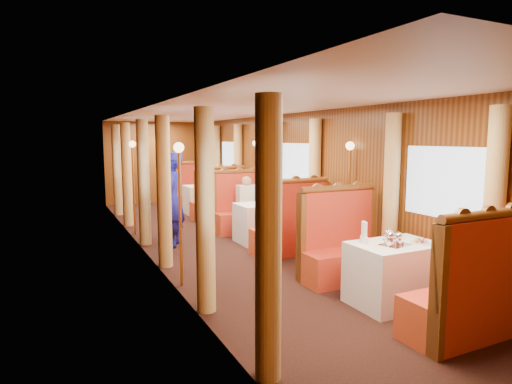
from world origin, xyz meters
TOP-DOWN VIEW (x-y plane):
  - floor at (0.00, 0.00)m, footprint 3.00×12.00m
  - ceiling at (0.00, 0.00)m, footprint 3.00×12.00m
  - wall_far at (0.00, 6.00)m, footprint 3.00×0.01m
  - wall_left at (-1.50, 0.00)m, footprint 0.01×12.00m
  - wall_right at (1.50, 0.00)m, footprint 0.01×12.00m
  - doorway_far at (0.00, 5.97)m, footprint 0.80×0.04m
  - table_near at (0.75, -3.50)m, footprint 1.05×0.72m
  - banquette_near_fwd at (0.75, -4.51)m, footprint 1.30×0.55m
  - banquette_near_aft at (0.75, -2.49)m, footprint 1.30×0.55m
  - table_mid at (0.75, 0.00)m, footprint 1.05×0.72m
  - banquette_mid_fwd at (0.75, -1.01)m, footprint 1.30×0.55m
  - banquette_mid_aft at (0.75, 1.01)m, footprint 1.30×0.55m
  - table_far at (0.75, 3.50)m, footprint 1.05×0.72m
  - banquette_far_fwd at (0.75, 2.49)m, footprint 1.30×0.55m
  - banquette_far_aft at (0.75, 4.51)m, footprint 1.30×0.55m
  - tea_tray at (0.66, -3.58)m, footprint 0.40×0.34m
  - teapot_left at (0.57, -3.59)m, footprint 0.19×0.15m
  - teapot_right at (0.71, -3.58)m, footprint 0.17×0.15m
  - teapot_back at (0.68, -3.45)m, footprint 0.18×0.15m
  - fruit_plate at (1.02, -3.62)m, footprint 0.23×0.23m
  - cup_inboard at (0.39, -3.36)m, footprint 0.08×0.08m
  - cup_outboard at (0.41, -3.30)m, footprint 0.08×0.08m
  - rose_vase_mid at (0.75, -0.02)m, footprint 0.06×0.06m
  - rose_vase_far at (0.72, 3.51)m, footprint 0.06×0.06m
  - window_left_near at (-1.49, -3.50)m, footprint 0.01×1.20m
  - curtain_left_near_a at (-1.38, -4.28)m, footprint 0.22×0.22m
  - curtain_left_near_b at (-1.38, -2.72)m, footprint 0.22×0.22m
  - window_right_near at (1.49, -3.50)m, footprint 0.01×1.20m
  - curtain_right_near_a at (1.38, -4.28)m, footprint 0.22×0.22m
  - curtain_right_near_b at (1.38, -2.72)m, footprint 0.22×0.22m
  - window_left_mid at (-1.49, 0.00)m, footprint 0.01×1.20m
  - curtain_left_mid_a at (-1.38, -0.78)m, footprint 0.22×0.22m
  - curtain_left_mid_b at (-1.38, 0.78)m, footprint 0.22×0.22m
  - window_right_mid at (1.49, 0.00)m, footprint 0.01×1.20m
  - curtain_right_mid_a at (1.38, -0.78)m, footprint 0.22×0.22m
  - curtain_right_mid_b at (1.38, 0.78)m, footprint 0.22×0.22m
  - window_left_far at (-1.49, 3.50)m, footprint 0.01×1.20m
  - curtain_left_far_a at (-1.38, 2.72)m, footprint 0.22×0.22m
  - curtain_left_far_b at (-1.38, 4.28)m, footprint 0.22×0.22m
  - window_right_far at (1.49, 3.50)m, footprint 0.01×1.20m
  - curtain_right_far_a at (1.38, 2.72)m, footprint 0.22×0.22m
  - curtain_right_far_b at (1.38, 4.28)m, footprint 0.22×0.22m
  - sconce_left_fore at (-1.40, -1.75)m, footprint 0.14×0.14m
  - sconce_right_fore at (1.40, -1.75)m, footprint 0.14×0.14m
  - sconce_left_aft at (-1.40, 1.75)m, footprint 0.14×0.14m
  - sconce_right_aft at (1.40, 1.75)m, footprint 0.14×0.14m
  - steward at (-0.94, 0.41)m, footprint 0.63×0.75m
  - passenger at (0.75, 0.79)m, footprint 0.40×0.44m

SIDE VIEW (x-z plane):
  - floor at x=0.00m, z-range -0.01..0.01m
  - table_near at x=0.75m, z-range 0.00..0.75m
  - table_mid at x=0.75m, z-range 0.00..0.75m
  - table_far at x=0.75m, z-range 0.00..0.75m
  - banquette_near_fwd at x=0.75m, z-range -0.25..1.09m
  - banquette_near_aft at x=0.75m, z-range -0.25..1.09m
  - banquette_mid_fwd at x=0.75m, z-range -0.25..1.09m
  - banquette_mid_aft at x=0.75m, z-range -0.25..1.09m
  - banquette_far_fwd at x=0.75m, z-range -0.25..1.09m
  - banquette_far_aft at x=0.75m, z-range -0.25..1.09m
  - passenger at x=0.75m, z-range 0.36..1.12m
  - tea_tray at x=0.66m, z-range 0.75..0.76m
  - fruit_plate at x=1.02m, z-range 0.74..0.80m
  - teapot_right at x=0.71m, z-range 0.75..0.87m
  - teapot_back at x=0.68m, z-range 0.75..0.88m
  - teapot_left at x=0.57m, z-range 0.75..0.89m
  - cup_inboard at x=0.39m, z-range 0.72..0.99m
  - cup_outboard at x=0.41m, z-range 0.72..0.99m
  - steward at x=-0.94m, z-range 0.00..1.75m
  - rose_vase_mid at x=0.75m, z-range 0.75..1.11m
  - rose_vase_far at x=0.72m, z-range 0.75..1.11m
  - doorway_far at x=0.00m, z-range 0.00..2.00m
  - curtain_left_near_a at x=-1.38m, z-range 0.00..2.35m
  - curtain_left_near_b at x=-1.38m, z-range 0.00..2.35m
  - curtain_right_near_a at x=1.38m, z-range 0.00..2.35m
  - curtain_right_near_b at x=1.38m, z-range 0.00..2.35m
  - curtain_left_mid_a at x=-1.38m, z-range 0.00..2.35m
  - curtain_left_mid_b at x=-1.38m, z-range 0.00..2.35m
  - curtain_right_mid_a at x=1.38m, z-range 0.00..2.35m
  - curtain_right_mid_b at x=1.38m, z-range 0.00..2.35m
  - curtain_left_far_a at x=-1.38m, z-range 0.00..2.35m
  - curtain_left_far_b at x=-1.38m, z-range 0.00..2.35m
  - curtain_right_far_a at x=1.38m, z-range 0.00..2.35m
  - curtain_right_far_b at x=1.38m, z-range 0.00..2.35m
  - wall_far at x=0.00m, z-range 0.00..2.50m
  - wall_left at x=-1.50m, z-range 0.00..2.50m
  - wall_right at x=1.50m, z-range 0.00..2.50m
  - sconce_left_fore at x=-1.40m, z-range 0.41..2.36m
  - sconce_right_fore at x=1.40m, z-range 0.41..2.36m
  - sconce_left_aft at x=-1.40m, z-range 0.41..2.36m
  - sconce_right_aft at x=1.40m, z-range 0.41..2.36m
  - window_left_near at x=-1.49m, z-range 1.00..1.90m
  - window_right_near at x=1.49m, z-range 1.00..1.90m
  - window_left_mid at x=-1.49m, z-range 1.00..1.90m
  - window_right_mid at x=1.49m, z-range 1.00..1.90m
  - window_left_far at x=-1.49m, z-range 1.00..1.90m
  - window_right_far at x=1.49m, z-range 1.00..1.90m
  - ceiling at x=0.00m, z-range 2.49..2.51m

